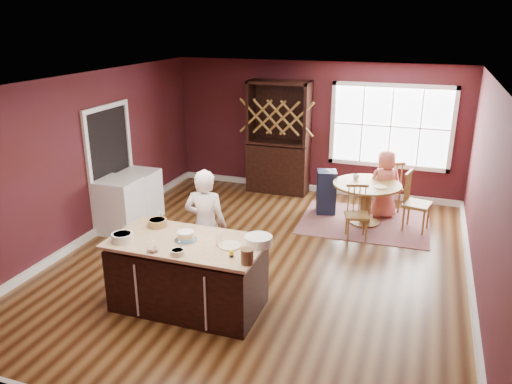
{
  "coord_description": "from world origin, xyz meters",
  "views": [
    {
      "loc": [
        2.17,
        -6.46,
        3.51
      ],
      "look_at": [
        -0.13,
        0.16,
        1.05
      ],
      "focal_mm": 35.0,
      "sensor_mm": 36.0,
      "label": 1
    }
  ],
  "objects_px": {
    "layer_cake": "(186,236)",
    "hutch": "(279,138)",
    "washer": "(120,206)",
    "chair_north": "(389,185)",
    "dining_table": "(366,195)",
    "kitchen_island": "(188,275)",
    "chair_east": "(418,202)",
    "seated_woman": "(385,184)",
    "chair_south": "(357,213)",
    "dryer": "(140,195)",
    "high_chair": "(326,191)",
    "toddler": "(329,171)",
    "baker": "(206,226)"
  },
  "relations": [
    {
      "from": "layer_cake",
      "to": "hutch",
      "type": "bearing_deg",
      "value": 92.78
    },
    {
      "from": "layer_cake",
      "to": "washer",
      "type": "bearing_deg",
      "value": 140.93
    },
    {
      "from": "chair_north",
      "to": "hutch",
      "type": "xyz_separation_m",
      "value": [
        -2.31,
        0.43,
        0.65
      ]
    },
    {
      "from": "dining_table",
      "to": "chair_north",
      "type": "height_order",
      "value": "chair_north"
    },
    {
      "from": "kitchen_island",
      "to": "chair_north",
      "type": "relative_size",
      "value": 1.87
    },
    {
      "from": "chair_east",
      "to": "hutch",
      "type": "relative_size",
      "value": 0.46
    },
    {
      "from": "dining_table",
      "to": "seated_woman",
      "type": "xyz_separation_m",
      "value": [
        0.27,
        0.43,
        0.1
      ]
    },
    {
      "from": "washer",
      "to": "chair_east",
      "type": "bearing_deg",
      "value": 19.75
    },
    {
      "from": "chair_south",
      "to": "layer_cake",
      "type": "bearing_deg",
      "value": -136.59
    },
    {
      "from": "chair_north",
      "to": "washer",
      "type": "bearing_deg",
      "value": 3.57
    },
    {
      "from": "dining_table",
      "to": "dryer",
      "type": "xyz_separation_m",
      "value": [
        -3.92,
        -1.12,
        -0.08
      ]
    },
    {
      "from": "chair_south",
      "to": "washer",
      "type": "xyz_separation_m",
      "value": [
        -3.87,
        -1.03,
        0.01
      ]
    },
    {
      "from": "seated_woman",
      "to": "washer",
      "type": "xyz_separation_m",
      "value": [
        -4.19,
        -2.19,
        -0.17
      ]
    },
    {
      "from": "chair_south",
      "to": "high_chair",
      "type": "relative_size",
      "value": 1.06
    },
    {
      "from": "high_chair",
      "to": "toddler",
      "type": "relative_size",
      "value": 3.32
    },
    {
      "from": "baker",
      "to": "seated_woman",
      "type": "relative_size",
      "value": 1.27
    },
    {
      "from": "chair_south",
      "to": "toddler",
      "type": "height_order",
      "value": "toddler"
    },
    {
      "from": "seated_woman",
      "to": "chair_east",
      "type": "bearing_deg",
      "value": 116.37
    },
    {
      "from": "chair_south",
      "to": "hutch",
      "type": "bearing_deg",
      "value": 120.37
    },
    {
      "from": "chair_south",
      "to": "washer",
      "type": "distance_m",
      "value": 4.01
    },
    {
      "from": "kitchen_island",
      "to": "seated_woman",
      "type": "bearing_deg",
      "value": 62.89
    },
    {
      "from": "kitchen_island",
      "to": "chair_north",
      "type": "bearing_deg",
      "value": 64.11
    },
    {
      "from": "kitchen_island",
      "to": "chair_south",
      "type": "bearing_deg",
      "value": 58.54
    },
    {
      "from": "kitchen_island",
      "to": "baker",
      "type": "bearing_deg",
      "value": 96.86
    },
    {
      "from": "chair_north",
      "to": "toddler",
      "type": "xyz_separation_m",
      "value": [
        -1.07,
        -0.4,
        0.3
      ]
    },
    {
      "from": "layer_cake",
      "to": "chair_south",
      "type": "xyz_separation_m",
      "value": [
        1.71,
        2.78,
        -0.52
      ]
    },
    {
      "from": "toddler",
      "to": "layer_cake",
      "type": "bearing_deg",
      "value": -104.66
    },
    {
      "from": "baker",
      "to": "washer",
      "type": "xyz_separation_m",
      "value": [
        -2.08,
        1.01,
        -0.34
      ]
    },
    {
      "from": "chair_north",
      "to": "chair_south",
      "type": "bearing_deg",
      "value": 49.0
    },
    {
      "from": "layer_cake",
      "to": "kitchen_island",
      "type": "bearing_deg",
      "value": -19.97
    },
    {
      "from": "chair_south",
      "to": "dining_table",
      "type": "bearing_deg",
      "value": 71.04
    },
    {
      "from": "chair_south",
      "to": "chair_east",
      "type": "bearing_deg",
      "value": 22.06
    },
    {
      "from": "high_chair",
      "to": "chair_north",
      "type": "bearing_deg",
      "value": 8.52
    },
    {
      "from": "chair_south",
      "to": "dryer",
      "type": "height_order",
      "value": "chair_south"
    },
    {
      "from": "baker",
      "to": "washer",
      "type": "height_order",
      "value": "baker"
    },
    {
      "from": "dryer",
      "to": "seated_woman",
      "type": "bearing_deg",
      "value": 20.31
    },
    {
      "from": "kitchen_island",
      "to": "hutch",
      "type": "height_order",
      "value": "hutch"
    },
    {
      "from": "washer",
      "to": "kitchen_island",
      "type": "bearing_deg",
      "value": -39.02
    },
    {
      "from": "toddler",
      "to": "baker",
      "type": "bearing_deg",
      "value": -109.37
    },
    {
      "from": "hutch",
      "to": "dryer",
      "type": "height_order",
      "value": "hutch"
    },
    {
      "from": "high_chair",
      "to": "baker",
      "type": "bearing_deg",
      "value": -125.39
    },
    {
      "from": "dining_table",
      "to": "high_chair",
      "type": "relative_size",
      "value": 1.38
    },
    {
      "from": "baker",
      "to": "layer_cake",
      "type": "relative_size",
      "value": 5.57
    },
    {
      "from": "toddler",
      "to": "dryer",
      "type": "xyz_separation_m",
      "value": [
        -3.17,
        -1.47,
        -0.36
      ]
    },
    {
      "from": "chair_south",
      "to": "toddler",
      "type": "xyz_separation_m",
      "value": [
        -0.7,
        1.08,
        0.35
      ]
    },
    {
      "from": "dryer",
      "to": "baker",
      "type": "bearing_deg",
      "value": -38.35
    },
    {
      "from": "baker",
      "to": "chair_north",
      "type": "distance_m",
      "value": 4.14
    },
    {
      "from": "seated_woman",
      "to": "dryer",
      "type": "xyz_separation_m",
      "value": [
        -4.19,
        -1.55,
        -0.18
      ]
    },
    {
      "from": "dining_table",
      "to": "chair_east",
      "type": "bearing_deg",
      "value": -2.51
    },
    {
      "from": "baker",
      "to": "seated_woman",
      "type": "xyz_separation_m",
      "value": [
        2.11,
        3.2,
        -0.17
      ]
    }
  ]
}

